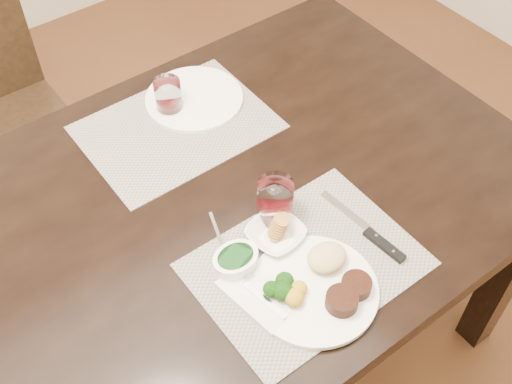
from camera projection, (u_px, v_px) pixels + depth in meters
dining_table at (128, 275)px, 1.43m from camera, size 2.00×1.00×0.75m
placemat_near at (306, 264)px, 1.35m from camera, size 0.46×0.34×0.00m
placemat_far at (177, 127)px, 1.62m from camera, size 0.46×0.34×0.00m
dinner_plate at (320, 285)px, 1.29m from camera, size 0.26×0.26×0.05m
napkin_fork at (258, 295)px, 1.29m from camera, size 0.11×0.18×0.02m
steak_knife at (375, 237)px, 1.39m from camera, size 0.03×0.25×0.01m
cracker_bowl at (275, 234)px, 1.38m from camera, size 0.13×0.13×0.05m
sauce_ramekin at (236, 261)px, 1.32m from camera, size 0.10×0.15×0.08m
wine_glass_near at (275, 202)px, 1.39m from camera, size 0.08×0.08×0.11m
far_plate at (194, 99)px, 1.68m from camera, size 0.26×0.26×0.01m
wine_glass_far at (168, 98)px, 1.63m from camera, size 0.07×0.07×0.09m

